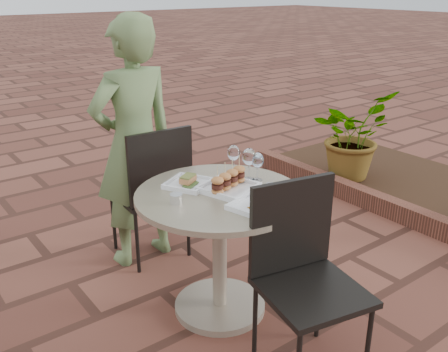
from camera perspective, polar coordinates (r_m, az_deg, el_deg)
ground at (r=3.08m, az=3.90°, el=-13.90°), size 60.00×60.00×0.00m
cafe_table at (r=2.75m, az=-0.50°, el=-6.69°), size 0.90×0.90×0.73m
chair_far at (r=3.27m, az=-7.97°, el=-0.85°), size 0.46×0.46×0.93m
chair_near at (r=2.39m, az=8.93°, el=-9.81°), size 0.52×0.52×0.93m
diner at (r=3.23m, az=-10.21°, el=3.57°), size 0.61×0.42×1.62m
plate_salmon at (r=2.74m, az=-4.12°, el=-0.77°), size 0.29×0.29×0.06m
plate_sliders at (r=2.66m, az=0.53°, el=-0.82°), size 0.33×0.33×0.17m
plate_tuna at (r=2.46m, az=3.56°, el=-3.42°), size 0.26×0.26×0.03m
wine_glass_right at (r=2.77m, az=3.86°, el=1.73°), size 0.07×0.07×0.16m
wine_glass_mid at (r=2.87m, az=1.10°, el=2.58°), size 0.07×0.07×0.17m
wine_glass_far at (r=2.77m, az=2.89°, el=2.11°), size 0.08×0.08×0.19m
steel_ramekin at (r=2.52m, az=-5.48°, el=-2.58°), size 0.08×0.08×0.05m
cutlery_set at (r=2.72m, az=6.29°, el=-1.30°), size 0.09×0.19×0.00m
planter_curb at (r=4.29m, az=17.69°, el=-3.13°), size 0.12×3.00×0.15m
mulch_bed at (r=4.86m, az=22.51°, el=-1.45°), size 1.30×3.00×0.06m
potted_plant_a at (r=4.74m, az=14.37°, el=4.59°), size 0.83×0.75×0.81m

